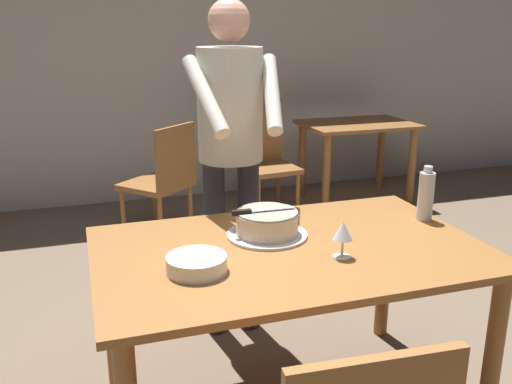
{
  "coord_description": "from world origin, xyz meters",
  "views": [
    {
      "loc": [
        -0.76,
        -1.92,
        1.6
      ],
      "look_at": [
        -0.05,
        0.29,
        0.9
      ],
      "focal_mm": 39.09,
      "sensor_mm": 36.0,
      "label": 1
    }
  ],
  "objects_px": {
    "cake_on_platter": "(267,224)",
    "cake_knife": "(250,211)",
    "main_dining_table": "(290,271)",
    "wine_glass_near": "(343,232)",
    "background_chair_0": "(163,178)",
    "background_chair_1": "(265,160)",
    "person_cutting_cake": "(231,136)",
    "plate_stack": "(197,264)",
    "water_bottle": "(426,195)",
    "background_table": "(357,140)"
  },
  "relations": [
    {
      "from": "cake_on_platter",
      "to": "cake_knife",
      "type": "distance_m",
      "value": 0.1
    },
    {
      "from": "main_dining_table",
      "to": "wine_glass_near",
      "type": "relative_size",
      "value": 10.7
    },
    {
      "from": "background_chair_0",
      "to": "background_chair_1",
      "type": "distance_m",
      "value": 0.98
    },
    {
      "from": "wine_glass_near",
      "to": "person_cutting_cake",
      "type": "relative_size",
      "value": 0.08
    },
    {
      "from": "person_cutting_cake",
      "to": "plate_stack",
      "type": "bearing_deg",
      "value": -113.7
    },
    {
      "from": "cake_on_platter",
      "to": "background_chair_0",
      "type": "bearing_deg",
      "value": 93.93
    },
    {
      "from": "cake_knife",
      "to": "water_bottle",
      "type": "relative_size",
      "value": 1.08
    },
    {
      "from": "water_bottle",
      "to": "background_table",
      "type": "distance_m",
      "value": 2.68
    },
    {
      "from": "cake_knife",
      "to": "background_table",
      "type": "height_order",
      "value": "cake_knife"
    },
    {
      "from": "plate_stack",
      "to": "wine_glass_near",
      "type": "height_order",
      "value": "wine_glass_near"
    },
    {
      "from": "wine_glass_near",
      "to": "background_chair_0",
      "type": "xyz_separation_m",
      "value": [
        -0.34,
        2.29,
        -0.36
      ]
    },
    {
      "from": "plate_stack",
      "to": "background_table",
      "type": "relative_size",
      "value": 0.22
    },
    {
      "from": "water_bottle",
      "to": "background_table",
      "type": "bearing_deg",
      "value": 68.53
    },
    {
      "from": "cake_knife",
      "to": "cake_on_platter",
      "type": "bearing_deg",
      "value": -1.23
    },
    {
      "from": "cake_on_platter",
      "to": "wine_glass_near",
      "type": "bearing_deg",
      "value": -56.22
    },
    {
      "from": "water_bottle",
      "to": "person_cutting_cake",
      "type": "distance_m",
      "value": 0.97
    },
    {
      "from": "cake_on_platter",
      "to": "background_table",
      "type": "height_order",
      "value": "cake_on_platter"
    },
    {
      "from": "main_dining_table",
      "to": "cake_on_platter",
      "type": "bearing_deg",
      "value": 108.94
    },
    {
      "from": "cake_on_platter",
      "to": "wine_glass_near",
      "type": "xyz_separation_m",
      "value": [
        0.2,
        -0.3,
        0.05
      ]
    },
    {
      "from": "person_cutting_cake",
      "to": "background_chair_0",
      "type": "relative_size",
      "value": 1.91
    },
    {
      "from": "cake_on_platter",
      "to": "plate_stack",
      "type": "xyz_separation_m",
      "value": [
        -0.35,
        -0.25,
        -0.02
      ]
    },
    {
      "from": "cake_knife",
      "to": "main_dining_table",
      "type": "bearing_deg",
      "value": -49.99
    },
    {
      "from": "person_cutting_cake",
      "to": "main_dining_table",
      "type": "bearing_deg",
      "value": -85.99
    },
    {
      "from": "background_chair_0",
      "to": "plate_stack",
      "type": "bearing_deg",
      "value": -95.52
    },
    {
      "from": "cake_on_platter",
      "to": "background_table",
      "type": "xyz_separation_m",
      "value": [
        1.72,
        2.45,
        -0.22
      ]
    },
    {
      "from": "water_bottle",
      "to": "cake_on_platter",
      "type": "bearing_deg",
      "value": 178.09
    },
    {
      "from": "water_bottle",
      "to": "main_dining_table",
      "type": "bearing_deg",
      "value": -170.47
    },
    {
      "from": "background_table",
      "to": "background_chair_0",
      "type": "height_order",
      "value": "background_chair_0"
    },
    {
      "from": "plate_stack",
      "to": "water_bottle",
      "type": "height_order",
      "value": "water_bottle"
    },
    {
      "from": "main_dining_table",
      "to": "background_chair_1",
      "type": "bearing_deg",
      "value": 73.37
    },
    {
      "from": "plate_stack",
      "to": "water_bottle",
      "type": "relative_size",
      "value": 0.88
    },
    {
      "from": "cake_knife",
      "to": "plate_stack",
      "type": "xyz_separation_m",
      "value": [
        -0.28,
        -0.26,
        -0.09
      ]
    },
    {
      "from": "wine_glass_near",
      "to": "water_bottle",
      "type": "xyz_separation_m",
      "value": [
        0.55,
        0.27,
        0.01
      ]
    },
    {
      "from": "background_table",
      "to": "background_chair_1",
      "type": "height_order",
      "value": "background_chair_1"
    },
    {
      "from": "cake_knife",
      "to": "plate_stack",
      "type": "relative_size",
      "value": 1.23
    },
    {
      "from": "water_bottle",
      "to": "wine_glass_near",
      "type": "bearing_deg",
      "value": -153.47
    },
    {
      "from": "cake_on_platter",
      "to": "person_cutting_cake",
      "type": "bearing_deg",
      "value": 90.0
    },
    {
      "from": "main_dining_table",
      "to": "background_table",
      "type": "bearing_deg",
      "value": 57.19
    },
    {
      "from": "wine_glass_near",
      "to": "main_dining_table",
      "type": "bearing_deg",
      "value": 133.99
    },
    {
      "from": "plate_stack",
      "to": "background_chair_0",
      "type": "distance_m",
      "value": 2.28
    },
    {
      "from": "cake_on_platter",
      "to": "background_table",
      "type": "distance_m",
      "value": 3.0
    },
    {
      "from": "cake_on_platter",
      "to": "background_chair_1",
      "type": "bearing_deg",
      "value": 71.33
    },
    {
      "from": "person_cutting_cake",
      "to": "background_table",
      "type": "bearing_deg",
      "value": 47.81
    },
    {
      "from": "plate_stack",
      "to": "background_table",
      "type": "xyz_separation_m",
      "value": [
        2.07,
        2.71,
        -0.2
      ]
    },
    {
      "from": "water_bottle",
      "to": "background_chair_0",
      "type": "bearing_deg",
      "value": 113.62
    },
    {
      "from": "background_table",
      "to": "person_cutting_cake",
      "type": "bearing_deg",
      "value": -132.19
    },
    {
      "from": "cake_knife",
      "to": "person_cutting_cake",
      "type": "bearing_deg",
      "value": 82.59
    },
    {
      "from": "cake_knife",
      "to": "water_bottle",
      "type": "height_order",
      "value": "water_bottle"
    },
    {
      "from": "main_dining_table",
      "to": "background_chair_0",
      "type": "distance_m",
      "value": 2.15
    },
    {
      "from": "background_table",
      "to": "background_chair_1",
      "type": "bearing_deg",
      "value": -172.25
    }
  ]
}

